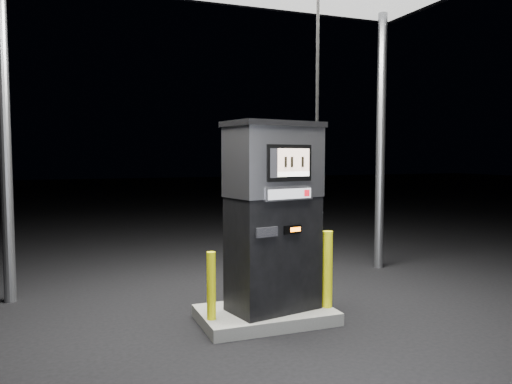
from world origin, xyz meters
name	(u,v)px	position (x,y,z in m)	size (l,w,h in m)	color
ground	(266,321)	(0.00, 0.00, 0.00)	(80.00, 80.00, 0.00)	black
pump_island	(266,315)	(0.00, 0.00, 0.07)	(1.60, 1.00, 0.15)	#60605C
fuel_dispenser	(274,214)	(0.09, -0.04, 1.31)	(1.31, 0.89, 4.70)	black
bollard_left	(211,286)	(-0.72, -0.13, 0.54)	(0.10, 0.10, 0.78)	#FEFF0E
bollard_right	(327,269)	(0.74, -0.19, 0.62)	(0.13, 0.13, 0.94)	#FEFF0E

